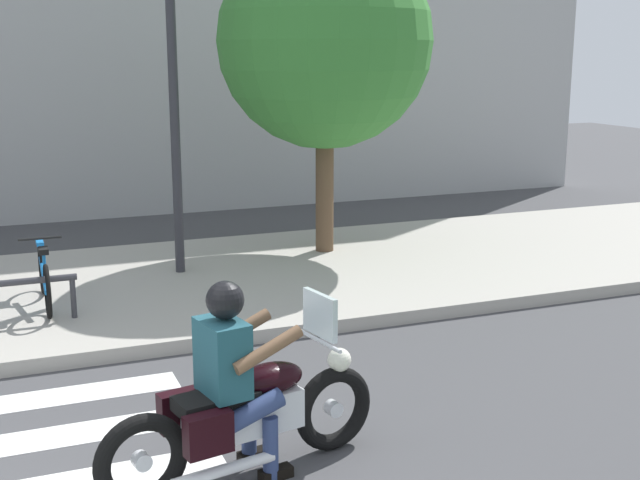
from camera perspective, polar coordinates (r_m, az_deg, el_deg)
name	(u,v)px	position (r m, az deg, el deg)	size (l,w,h in m)	color
crosswalk_stripe_4	(18,443)	(6.93, -20.05, -12.97)	(2.80, 0.40, 0.01)	white
crosswalk_stripe_5	(14,403)	(7.66, -20.28, -10.46)	(2.80, 0.40, 0.01)	white
motorcycle	(245,414)	(5.91, -5.17, -11.86)	(2.14, 0.80, 1.24)	black
rider	(234,367)	(5.74, -5.95, -8.67)	(0.70, 0.62, 1.45)	#1E4C59
bicycle_4	(44,277)	(9.72, -18.43, -2.44)	(0.48, 1.58, 0.72)	black
street_lamp	(173,66)	(10.54, -10.10, 11.69)	(0.28, 0.28, 4.59)	#2D2D33
tree_near_rack	(325,42)	(11.56, 0.33, 13.49)	(2.94, 2.94, 4.55)	brown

